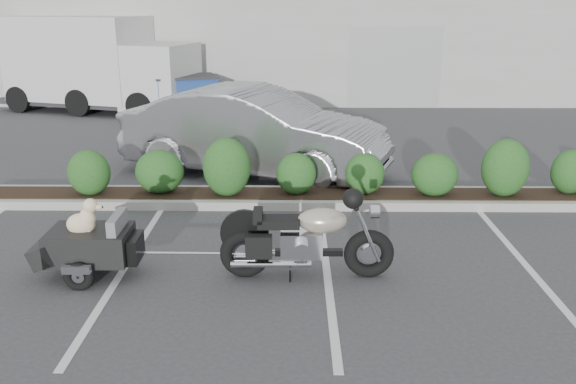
{
  "coord_description": "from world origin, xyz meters",
  "views": [
    {
      "loc": [
        0.77,
        -8.02,
        3.44
      ],
      "look_at": [
        0.68,
        0.42,
        0.75
      ],
      "focal_mm": 38.0,
      "sensor_mm": 36.0,
      "label": 1
    }
  ],
  "objects_px": {
    "sedan": "(255,132)",
    "motorcycle": "(307,240)",
    "delivery_truck": "(99,66)",
    "pet_trailer": "(89,243)",
    "dumpster": "(186,96)"
  },
  "relations": [
    {
      "from": "sedan",
      "to": "motorcycle",
      "type": "bearing_deg",
      "value": -148.45
    },
    {
      "from": "delivery_truck",
      "to": "pet_trailer",
      "type": "bearing_deg",
      "value": -57.18
    },
    {
      "from": "motorcycle",
      "to": "sedan",
      "type": "height_order",
      "value": "sedan"
    },
    {
      "from": "pet_trailer",
      "to": "dumpster",
      "type": "bearing_deg",
      "value": 92.84
    },
    {
      "from": "sedan",
      "to": "dumpster",
      "type": "bearing_deg",
      "value": 41.68
    },
    {
      "from": "pet_trailer",
      "to": "sedan",
      "type": "bearing_deg",
      "value": 68.7
    },
    {
      "from": "dumpster",
      "to": "delivery_truck",
      "type": "height_order",
      "value": "delivery_truck"
    },
    {
      "from": "pet_trailer",
      "to": "dumpster",
      "type": "distance_m",
      "value": 11.25
    },
    {
      "from": "motorcycle",
      "to": "delivery_truck",
      "type": "bearing_deg",
      "value": 116.79
    },
    {
      "from": "motorcycle",
      "to": "pet_trailer",
      "type": "height_order",
      "value": "motorcycle"
    },
    {
      "from": "motorcycle",
      "to": "dumpster",
      "type": "relative_size",
      "value": 1.02
    },
    {
      "from": "dumpster",
      "to": "delivery_truck",
      "type": "distance_m",
      "value": 3.08
    },
    {
      "from": "sedan",
      "to": "delivery_truck",
      "type": "relative_size",
      "value": 0.8
    },
    {
      "from": "pet_trailer",
      "to": "sedan",
      "type": "relative_size",
      "value": 0.33
    },
    {
      "from": "pet_trailer",
      "to": "sedan",
      "type": "xyz_separation_m",
      "value": [
        1.82,
        4.83,
        0.43
      ]
    }
  ]
}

